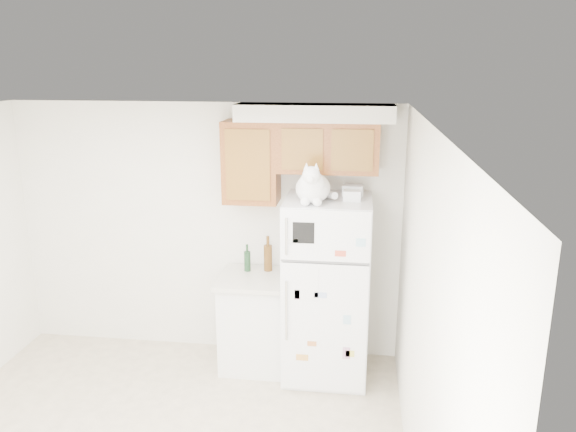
% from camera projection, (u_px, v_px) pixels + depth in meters
% --- Properties ---
extents(room_shell, '(3.84, 4.04, 2.52)m').
position_uv_depth(room_shell, '(151.00, 246.00, 3.74)').
color(room_shell, white).
rests_on(room_shell, ground_plane).
extents(refrigerator, '(0.76, 0.78, 1.70)m').
position_uv_depth(refrigerator, '(327.00, 289.00, 5.12)').
color(refrigerator, white).
rests_on(refrigerator, ground_plane).
extents(base_counter, '(0.64, 0.64, 0.92)m').
position_uv_depth(base_counter, '(255.00, 320.00, 5.38)').
color(base_counter, white).
rests_on(base_counter, ground_plane).
extents(cat, '(0.36, 0.53, 0.37)m').
position_uv_depth(cat, '(313.00, 187.00, 4.74)').
color(cat, white).
rests_on(cat, refrigerator).
extents(storage_box_back, '(0.19, 0.15, 0.10)m').
position_uv_depth(storage_box_back, '(353.00, 191.00, 5.00)').
color(storage_box_back, white).
rests_on(storage_box_back, refrigerator).
extents(storage_box_front, '(0.15, 0.11, 0.09)m').
position_uv_depth(storage_box_front, '(352.00, 196.00, 4.83)').
color(storage_box_front, white).
rests_on(storage_box_front, refrigerator).
extents(bottle_green, '(0.06, 0.06, 0.27)m').
position_uv_depth(bottle_green, '(247.00, 258.00, 5.35)').
color(bottle_green, '#19381E').
rests_on(bottle_green, base_counter).
extents(bottle_amber, '(0.08, 0.08, 0.34)m').
position_uv_depth(bottle_amber, '(268.00, 253.00, 5.35)').
color(bottle_amber, '#593814').
rests_on(bottle_amber, base_counter).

